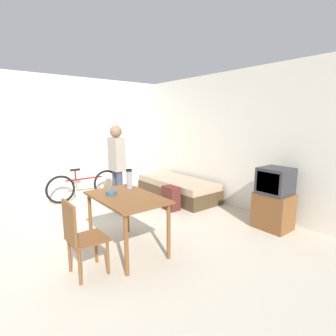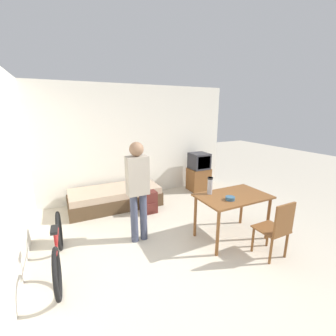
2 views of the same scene
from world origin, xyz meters
name	(u,v)px [view 1 (image 1 of 2)]	position (x,y,z in m)	size (l,w,h in m)	color
ground_plane	(55,240)	(0.00, 0.00, 0.00)	(20.00, 20.00, 0.00)	beige
wall_back	(212,139)	(0.00, 3.37, 1.35)	(5.27, 0.06, 2.70)	silver
wall_left	(98,137)	(-2.16, 1.67, 1.35)	(0.06, 4.34, 2.70)	silver
daybed	(177,188)	(-0.53, 2.83, 0.21)	(1.99, 0.87, 0.43)	#4C3823
tv	(274,199)	(1.76, 2.93, 0.49)	(0.54, 0.46, 1.01)	brown
dining_table	(126,203)	(0.94, 0.70, 0.66)	(1.16, 0.73, 0.77)	brown
wooden_chair	(79,235)	(1.13, -0.02, 0.49)	(0.41, 0.41, 0.89)	brown
bicycle	(84,185)	(-1.70, 1.10, 0.32)	(0.11, 1.63, 0.71)	black
person_standing	(117,163)	(-0.49, 1.30, 0.97)	(0.34, 0.22, 1.66)	#3D4256
thermos_flask	(129,178)	(0.63, 0.92, 0.92)	(0.09, 0.09, 0.29)	#99999E
mate_bowl	(111,193)	(0.76, 0.57, 0.79)	(0.14, 0.14, 0.05)	#335670
backpack	(171,198)	(0.02, 2.19, 0.23)	(0.34, 0.25, 0.47)	#56231E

